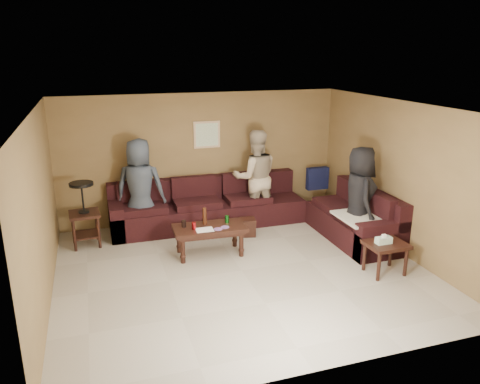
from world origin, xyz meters
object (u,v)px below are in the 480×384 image
at_px(end_table_left, 84,213).
at_px(side_table_right, 386,247).
at_px(person_right, 359,197).
at_px(coffee_table, 209,231).
at_px(person_middle, 255,177).
at_px(waste_bin, 248,227).
at_px(person_left, 140,188).
at_px(sectional_sofa, 258,214).

relative_size(end_table_left, side_table_right, 1.78).
bearing_deg(person_right, coffee_table, 94.07).
bearing_deg(person_middle, waste_bin, 66.14).
bearing_deg(person_right, end_table_left, 85.28).
height_order(side_table_right, person_left, person_left).
bearing_deg(person_middle, side_table_right, 119.52).
bearing_deg(side_table_right, sectional_sofa, 118.58).
bearing_deg(sectional_sofa, person_middle, 77.28).
bearing_deg(side_table_right, person_left, 140.72).
relative_size(sectional_sofa, person_middle, 2.53).
relative_size(coffee_table, waste_bin, 3.77).
height_order(end_table_left, person_left, person_left).
relative_size(side_table_right, waste_bin, 1.99).
xyz_separation_m(side_table_right, person_right, (0.18, 1.10, 0.45)).
bearing_deg(sectional_sofa, end_table_left, 175.47).
relative_size(sectional_sofa, person_left, 2.60).
bearing_deg(person_right, person_middle, 52.45).
bearing_deg(waste_bin, coffee_table, -145.81).
relative_size(end_table_left, person_left, 0.63).
relative_size(waste_bin, person_left, 0.18).
distance_m(person_middle, person_right, 2.06).
distance_m(sectional_sofa, coffee_table, 1.37).
height_order(sectional_sofa, coffee_table, sectional_sofa).
distance_m(end_table_left, waste_bin, 2.88).
distance_m(end_table_left, person_right, 4.71).
bearing_deg(person_middle, end_table_left, 9.66).
bearing_deg(end_table_left, person_middle, 3.14).
bearing_deg(person_left, waste_bin, 178.95).
relative_size(sectional_sofa, waste_bin, 14.52).
height_order(coffee_table, person_right, person_right).
height_order(coffee_table, side_table_right, coffee_table).
bearing_deg(coffee_table, person_middle, 44.30).
xyz_separation_m(sectional_sofa, person_right, (1.41, -1.16, 0.54)).
xyz_separation_m(end_table_left, person_right, (4.49, -1.41, 0.28)).
bearing_deg(sectional_sofa, person_right, -39.51).
relative_size(waste_bin, person_right, 0.18).
bearing_deg(person_right, sectional_sofa, 63.17).
bearing_deg(waste_bin, person_middle, 59.62).
xyz_separation_m(coffee_table, end_table_left, (-1.95, 1.02, 0.18)).
relative_size(sectional_sofa, coffee_table, 3.85).
distance_m(sectional_sofa, end_table_left, 3.10).
relative_size(end_table_left, person_right, 0.65).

